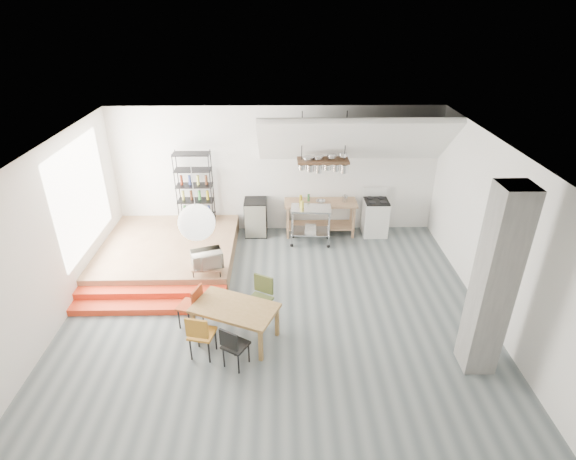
{
  "coord_description": "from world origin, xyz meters",
  "views": [
    {
      "loc": [
        0.09,
        -7.06,
        5.43
      ],
      "look_at": [
        0.24,
        0.8,
        1.35
      ],
      "focal_mm": 28.0,
      "sensor_mm": 36.0,
      "label": 1
    }
  ],
  "objects_px": {
    "dining_table": "(235,310)",
    "rolling_cart": "(311,220)",
    "mini_fridge": "(256,217)",
    "stove": "(375,217)"
  },
  "relations": [
    {
      "from": "stove",
      "to": "mini_fridge",
      "type": "distance_m",
      "value": 3.03
    },
    {
      "from": "dining_table",
      "to": "rolling_cart",
      "type": "xyz_separation_m",
      "value": [
        1.54,
        3.48,
        0.01
      ]
    },
    {
      "from": "stove",
      "to": "dining_table",
      "type": "distance_m",
      "value": 5.08
    },
    {
      "from": "dining_table",
      "to": "mini_fridge",
      "type": "height_order",
      "value": "mini_fridge"
    },
    {
      "from": "stove",
      "to": "dining_table",
      "type": "xyz_separation_m",
      "value": [
        -3.21,
        -3.94,
        0.13
      ]
    },
    {
      "from": "dining_table",
      "to": "mini_fridge",
      "type": "xyz_separation_m",
      "value": [
        0.18,
        3.98,
        -0.14
      ]
    },
    {
      "from": "dining_table",
      "to": "rolling_cart",
      "type": "distance_m",
      "value": 3.81
    },
    {
      "from": "rolling_cart",
      "to": "mini_fridge",
      "type": "bearing_deg",
      "value": 164.17
    },
    {
      "from": "dining_table",
      "to": "rolling_cart",
      "type": "relative_size",
      "value": 1.62
    },
    {
      "from": "stove",
      "to": "mini_fridge",
      "type": "relative_size",
      "value": 1.25
    }
  ]
}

